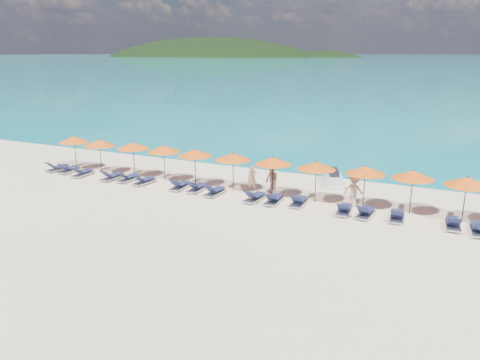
% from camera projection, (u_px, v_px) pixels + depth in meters
% --- Properties ---
extents(ground, '(1400.00, 1400.00, 0.00)m').
position_uv_depth(ground, '(214.00, 219.00, 22.73)').
color(ground, beige).
extents(sea, '(1600.00, 1300.00, 0.01)m').
position_uv_depth(sea, '(460.00, 57.00, 597.23)').
color(sea, '#1FA9B2').
rests_on(sea, ground).
extents(headland_main, '(374.00, 242.00, 126.50)m').
position_uv_depth(headland_main, '(210.00, 86.00, 626.93)').
color(headland_main, black).
rests_on(headland_main, ground).
extents(headland_small, '(162.00, 126.00, 85.50)m').
position_uv_depth(headland_small, '(323.00, 86.00, 581.54)').
color(headland_small, black).
rests_on(headland_small, ground).
extents(jetski, '(1.82, 2.74, 0.92)m').
position_uv_depth(jetski, '(333.00, 178.00, 28.51)').
color(jetski, silver).
rests_on(jetski, ground).
extents(beachgoer_a, '(0.65, 0.57, 1.49)m').
position_uv_depth(beachgoer_a, '(252.00, 178.00, 27.16)').
color(beachgoer_a, '#D5A485').
rests_on(beachgoer_a, ground).
extents(beachgoer_b, '(0.94, 0.88, 1.69)m').
position_uv_depth(beachgoer_b, '(272.00, 180.00, 26.28)').
color(beachgoer_b, '#D5A485').
rests_on(beachgoer_b, ground).
extents(beachgoer_c, '(1.21, 0.72, 1.75)m').
position_uv_depth(beachgoer_c, '(354.00, 190.00, 24.27)').
color(beachgoer_c, '#D5A485').
rests_on(beachgoer_c, ground).
extents(umbrella_0, '(2.10, 2.10, 2.28)m').
position_uv_depth(umbrella_0, '(74.00, 139.00, 32.00)').
color(umbrella_0, black).
rests_on(umbrella_0, ground).
extents(umbrella_1, '(2.10, 2.10, 2.28)m').
position_uv_depth(umbrella_1, '(99.00, 143.00, 30.80)').
color(umbrella_1, black).
rests_on(umbrella_1, ground).
extents(umbrella_2, '(2.10, 2.10, 2.28)m').
position_uv_depth(umbrella_2, '(133.00, 146.00, 29.91)').
color(umbrella_2, black).
rests_on(umbrella_2, ground).
extents(umbrella_3, '(2.10, 2.10, 2.28)m').
position_uv_depth(umbrella_3, '(164.00, 149.00, 28.96)').
color(umbrella_3, black).
rests_on(umbrella_3, ground).
extents(umbrella_4, '(2.10, 2.10, 2.28)m').
position_uv_depth(umbrella_4, '(195.00, 153.00, 27.85)').
color(umbrella_4, black).
rests_on(umbrella_4, ground).
extents(umbrella_5, '(2.10, 2.10, 2.28)m').
position_uv_depth(umbrella_5, '(233.00, 157.00, 26.82)').
color(umbrella_5, black).
rests_on(umbrella_5, ground).
extents(umbrella_6, '(2.10, 2.10, 2.28)m').
position_uv_depth(umbrella_6, '(273.00, 161.00, 25.80)').
color(umbrella_6, black).
rests_on(umbrella_6, ground).
extents(umbrella_7, '(2.10, 2.10, 2.28)m').
position_uv_depth(umbrella_7, '(316.00, 165.00, 24.76)').
color(umbrella_7, black).
rests_on(umbrella_7, ground).
extents(umbrella_8, '(2.10, 2.10, 2.28)m').
position_uv_depth(umbrella_8, '(366.00, 170.00, 23.78)').
color(umbrella_8, black).
rests_on(umbrella_8, ground).
extents(umbrella_9, '(2.10, 2.10, 2.28)m').
position_uv_depth(umbrella_9, '(413.00, 175.00, 22.91)').
color(umbrella_9, black).
rests_on(umbrella_9, ground).
extents(umbrella_10, '(2.10, 2.10, 2.28)m').
position_uv_depth(umbrella_10, '(467.00, 182.00, 21.71)').
color(umbrella_10, black).
rests_on(umbrella_10, ground).
extents(lounger_0, '(0.77, 1.75, 0.66)m').
position_uv_depth(lounger_0, '(57.00, 168.00, 31.64)').
color(lounger_0, silver).
rests_on(lounger_0, ground).
extents(lounger_1, '(0.79, 1.76, 0.66)m').
position_uv_depth(lounger_1, '(69.00, 169.00, 31.25)').
color(lounger_1, silver).
rests_on(lounger_1, ground).
extents(lounger_2, '(0.70, 1.73, 0.66)m').
position_uv_depth(lounger_2, '(82.00, 173.00, 30.35)').
color(lounger_2, silver).
rests_on(lounger_2, ground).
extents(lounger_3, '(0.69, 1.72, 0.66)m').
position_uv_depth(lounger_3, '(112.00, 176.00, 29.45)').
color(lounger_3, silver).
rests_on(lounger_3, ground).
extents(lounger_4, '(0.77, 1.75, 0.66)m').
position_uv_depth(lounger_4, '(128.00, 178.00, 29.17)').
color(lounger_4, silver).
rests_on(lounger_4, ground).
extents(lounger_5, '(0.78, 1.75, 0.66)m').
position_uv_depth(lounger_5, '(144.00, 181.00, 28.50)').
color(lounger_5, silver).
rests_on(lounger_5, ground).
extents(lounger_6, '(0.73, 1.74, 0.66)m').
position_uv_depth(lounger_6, '(180.00, 185.00, 27.49)').
color(lounger_6, silver).
rests_on(lounger_6, ground).
extents(lounger_7, '(0.70, 1.73, 0.66)m').
position_uv_depth(lounger_7, '(197.00, 187.00, 27.11)').
color(lounger_7, silver).
rests_on(lounger_7, ground).
extents(lounger_8, '(0.70, 1.73, 0.66)m').
position_uv_depth(lounger_8, '(215.00, 191.00, 26.35)').
color(lounger_8, silver).
rests_on(lounger_8, ground).
extents(lounger_9, '(0.75, 1.74, 0.66)m').
position_uv_depth(lounger_9, '(255.00, 197.00, 25.31)').
color(lounger_9, silver).
rests_on(lounger_9, ground).
extents(lounger_10, '(0.69, 1.72, 0.66)m').
position_uv_depth(lounger_10, '(274.00, 199.00, 24.93)').
color(lounger_10, silver).
rests_on(lounger_10, ground).
extents(lounger_11, '(0.69, 1.72, 0.66)m').
position_uv_depth(lounger_11, '(299.00, 201.00, 24.59)').
color(lounger_11, silver).
rests_on(lounger_11, ground).
extents(lounger_12, '(0.76, 1.75, 0.66)m').
position_uv_depth(lounger_12, '(344.00, 209.00, 23.36)').
color(lounger_12, silver).
rests_on(lounger_12, ground).
extents(lounger_13, '(0.74, 1.74, 0.66)m').
position_uv_depth(lounger_13, '(365.00, 212.00, 22.91)').
color(lounger_13, silver).
rests_on(lounger_13, ground).
extents(lounger_14, '(0.74, 1.74, 0.66)m').
position_uv_depth(lounger_14, '(397.00, 216.00, 22.45)').
color(lounger_14, silver).
rests_on(lounger_14, ground).
extents(lounger_15, '(0.76, 1.75, 0.66)m').
position_uv_depth(lounger_15, '(453.00, 223.00, 21.47)').
color(lounger_15, silver).
rests_on(lounger_15, ground).
extents(lounger_16, '(0.79, 1.75, 0.66)m').
position_uv_depth(lounger_16, '(479.00, 229.00, 20.78)').
color(lounger_16, silver).
rests_on(lounger_16, ground).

